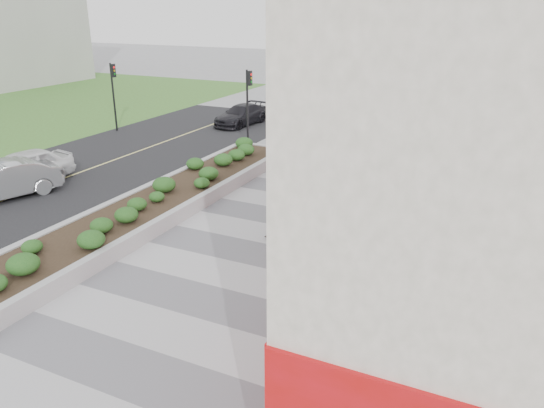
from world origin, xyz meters
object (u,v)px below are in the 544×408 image
at_px(traffic_signal_near, 248,96).
at_px(car_white, 22,168).
at_px(car_silver, 1,181).
at_px(planter, 162,199).
at_px(traffic_signal_far, 113,87).
at_px(skateboarder, 274,216).
at_px(car_dark, 241,115).

height_order(traffic_signal_near, car_white, traffic_signal_near).
bearing_deg(car_silver, planter, 36.56).
distance_m(traffic_signal_far, skateboarder, 19.25).
bearing_deg(car_dark, traffic_signal_far, -134.60).
height_order(planter, traffic_signal_far, traffic_signal_far).
bearing_deg(traffic_signal_far, skateboarder, -33.23).
height_order(traffic_signal_far, car_white, traffic_signal_far).
height_order(traffic_signal_near, car_silver, traffic_signal_near).
relative_size(car_silver, car_dark, 1.02).
bearing_deg(traffic_signal_near, car_white, -117.85).
relative_size(traffic_signal_far, car_silver, 0.91).
bearing_deg(traffic_signal_far, planter, -42.46).
relative_size(traffic_signal_near, traffic_signal_far, 1.00).
xyz_separation_m(traffic_signal_far, car_dark, (6.23, 5.00, -2.10)).
distance_m(traffic_signal_far, car_white, 10.99).
distance_m(planter, traffic_signal_far, 15.00).
xyz_separation_m(car_white, car_silver, (0.74, -1.70, -0.00)).
distance_m(car_white, car_silver, 1.85).
distance_m(skateboarder, car_dark, 18.32).
relative_size(car_white, car_silver, 0.97).
bearing_deg(traffic_signal_near, planter, -80.65).
xyz_separation_m(traffic_signal_near, car_white, (-5.66, -10.71, -2.00)).
height_order(traffic_signal_near, traffic_signal_far, same).
xyz_separation_m(skateboarder, car_dark, (-9.78, 15.49, -0.09)).
distance_m(traffic_signal_near, car_white, 12.28).
distance_m(planter, car_white, 7.40).
height_order(traffic_signal_near, skateboarder, traffic_signal_near).
bearing_deg(traffic_signal_near, car_dark, 123.42).
distance_m(traffic_signal_near, car_silver, 13.50).
relative_size(planter, skateboarder, 12.25).
relative_size(traffic_signal_far, car_dark, 0.93).
xyz_separation_m(traffic_signal_near, car_dark, (-2.97, 4.50, -2.10)).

